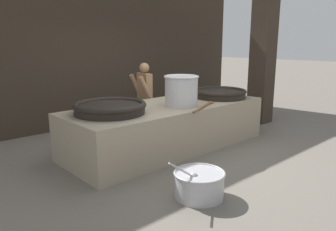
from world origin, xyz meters
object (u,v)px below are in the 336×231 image
(giant_wok_near, at_px, (110,108))
(giant_wok_far, at_px, (220,93))
(stock_pot, at_px, (181,90))
(cook, at_px, (144,96))
(prep_bowl_vegetables, at_px, (199,183))

(giant_wok_near, distance_m, giant_wok_far, 2.48)
(giant_wok_near, height_order, stock_pot, stock_pot)
(cook, bearing_deg, giant_wok_near, 45.51)
(cook, bearing_deg, giant_wok_far, 140.69)
(prep_bowl_vegetables, bearing_deg, stock_pot, 52.37)
(giant_wok_near, height_order, cook, cook)
(giant_wok_far, bearing_deg, cook, 129.19)
(stock_pot, distance_m, cook, 1.36)
(giant_wok_far, xyz_separation_m, stock_pot, (-1.20, -0.10, 0.19))
(giant_wok_near, xyz_separation_m, stock_pot, (1.27, -0.31, 0.18))
(stock_pot, bearing_deg, giant_wok_far, 4.72)
(giant_wok_near, distance_m, stock_pot, 1.32)
(giant_wok_near, xyz_separation_m, cook, (1.48, 1.00, -0.09))
(stock_pot, bearing_deg, cook, 80.86)
(prep_bowl_vegetables, bearing_deg, giant_wok_far, 34.10)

